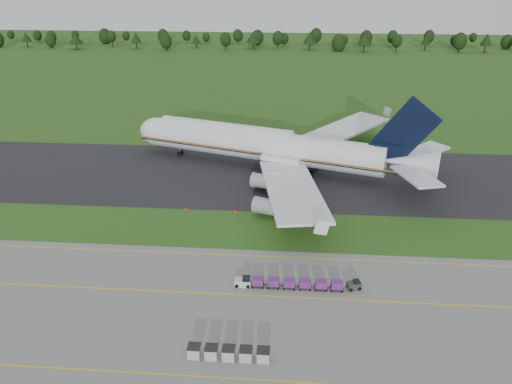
# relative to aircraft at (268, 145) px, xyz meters

# --- Properties ---
(ground) EXTENTS (600.00, 600.00, 0.00)m
(ground) POSITION_rel_aircraft_xyz_m (-3.05, -32.75, -6.51)
(ground) COLOR #285118
(ground) RESTS_ON ground
(apron) EXTENTS (300.00, 52.00, 0.06)m
(apron) POSITION_rel_aircraft_xyz_m (-3.05, -66.75, -6.48)
(apron) COLOR slate
(apron) RESTS_ON ground
(taxiway) EXTENTS (300.00, 40.00, 0.08)m
(taxiway) POSITION_rel_aircraft_xyz_m (-3.05, -4.75, -6.47)
(taxiway) COLOR black
(taxiway) RESTS_ON ground
(apron_markings) EXTENTS (300.00, 30.20, 0.01)m
(apron_markings) POSITION_rel_aircraft_xyz_m (-3.05, -59.73, -6.45)
(apron_markings) COLOR yellow
(apron_markings) RESTS_ON apron
(tree_line) EXTENTS (522.73, 21.07, 11.76)m
(tree_line) POSITION_rel_aircraft_xyz_m (-30.09, 187.06, -0.24)
(tree_line) COLOR black
(tree_line) RESTS_ON ground
(aircraft) EXTENTS (81.18, 75.64, 22.81)m
(aircraft) POSITION_rel_aircraft_xyz_m (0.00, 0.00, 0.00)
(aircraft) COLOR silver
(aircraft) RESTS_ON ground
(baggage_train) EXTENTS (18.24, 1.65, 1.59)m
(baggage_train) POSITION_rel_aircraft_xyz_m (6.00, -52.09, -5.59)
(baggage_train) COLOR silver
(baggage_train) RESTS_ON apron
(utility_cart) EXTENTS (2.52, 1.92, 1.23)m
(utility_cart) POSITION_rel_aircraft_xyz_m (17.14, -51.60, -5.85)
(utility_cart) COLOR #303525
(utility_cart) RESTS_ON apron
(uld_row) EXTENTS (11.40, 1.80, 1.78)m
(uld_row) POSITION_rel_aircraft_xyz_m (-1.75, -69.13, -5.56)
(uld_row) COLOR #AEAEAE
(uld_row) RESTS_ON apron
(edge_markers) EXTENTS (11.34, 0.30, 0.60)m
(edge_markers) POSITION_rel_aircraft_xyz_m (-11.26, -25.64, -6.24)
(edge_markers) COLOR #EB3B07
(edge_markers) RESTS_ON ground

